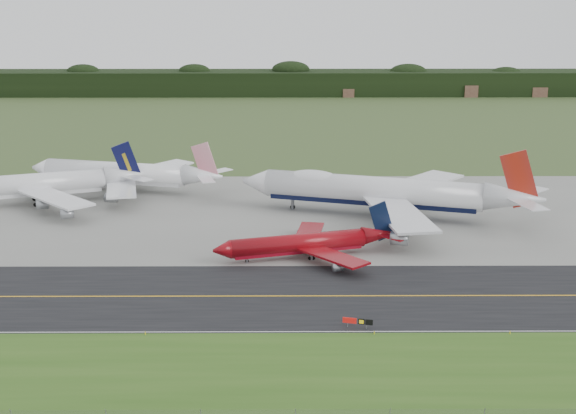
# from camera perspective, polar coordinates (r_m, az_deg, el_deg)

# --- Properties ---
(ground) EXTENTS (600.00, 600.00, 0.00)m
(ground) POSITION_cam_1_polar(r_m,az_deg,el_deg) (149.08, 2.58, -5.77)
(ground) COLOR #374721
(ground) RESTS_ON ground
(grass_verge) EXTENTS (400.00, 30.00, 0.01)m
(grass_verge) POSITION_cam_1_polar(r_m,az_deg,el_deg) (117.18, 3.44, -11.96)
(grass_verge) COLOR #2E5318
(grass_verge) RESTS_ON ground
(taxiway) EXTENTS (400.00, 32.00, 0.02)m
(taxiway) POSITION_cam_1_polar(r_m,az_deg,el_deg) (145.35, 2.66, -6.33)
(taxiway) COLOR black
(taxiway) RESTS_ON ground
(apron) EXTENTS (400.00, 78.00, 0.01)m
(apron) POSITION_cam_1_polar(r_m,az_deg,el_deg) (197.44, 1.86, -0.41)
(apron) COLOR slate
(apron) RESTS_ON ground
(taxiway_centreline) EXTENTS (400.00, 0.40, 0.00)m
(taxiway_centreline) POSITION_cam_1_polar(r_m,az_deg,el_deg) (145.35, 2.66, -6.33)
(taxiway_centreline) COLOR #ECA616
(taxiway_centreline) RESTS_ON taxiway
(taxiway_edge_line) EXTENTS (400.00, 0.25, 0.00)m
(taxiway_edge_line) POSITION_cam_1_polar(r_m,az_deg,el_deg) (131.10, 3.00, -8.84)
(taxiway_edge_line) COLOR silver
(taxiway_edge_line) RESTS_ON taxiway
(horizon_treeline) EXTENTS (700.00, 25.00, 12.00)m
(horizon_treeline) POSITION_cam_1_polar(r_m,az_deg,el_deg) (415.47, 0.72, 8.74)
(horizon_treeline) COLOR black
(horizon_treeline) RESTS_ON ground
(jet_ba_747) EXTENTS (71.72, 58.02, 18.40)m
(jet_ba_747) POSITION_cam_1_polar(r_m,az_deg,el_deg) (193.76, 6.76, 1.10)
(jet_ba_747) COLOR silver
(jet_ba_747) RESTS_ON ground
(jet_red_737) EXTENTS (38.82, 30.94, 10.65)m
(jet_red_737) POSITION_cam_1_polar(r_m,az_deg,el_deg) (164.74, 1.44, -2.58)
(jet_red_737) COLOR maroon
(jet_red_737) RESTS_ON ground
(jet_navy_gold) EXTENTS (55.74, 47.22, 14.78)m
(jet_navy_gold) POSITION_cam_1_polar(r_m,az_deg,el_deg) (214.46, -17.55, 1.49)
(jet_navy_gold) COLOR white
(jet_navy_gold) RESTS_ON ground
(jet_star_tail) EXTENTS (55.13, 45.25, 14.68)m
(jet_star_tail) POSITION_cam_1_polar(r_m,az_deg,el_deg) (221.43, -11.47, 2.34)
(jet_star_tail) COLOR white
(jet_star_tail) RESTS_ON ground
(taxiway_sign) EXTENTS (4.85, 1.38, 1.65)m
(taxiway_sign) POSITION_cam_1_polar(r_m,az_deg,el_deg) (132.33, 4.97, -8.10)
(taxiway_sign) COLOR slate
(taxiway_sign) RESTS_ON ground
(edge_marker_left) EXTENTS (0.16, 0.16, 0.50)m
(edge_marker_left) POSITION_cam_1_polar(r_m,az_deg,el_deg) (131.77, -10.11, -8.83)
(edge_marker_left) COLOR yellow
(edge_marker_left) RESTS_ON ground
(edge_marker_center) EXTENTS (0.16, 0.16, 0.50)m
(edge_marker_center) POSITION_cam_1_polar(r_m,az_deg,el_deg) (130.69, 6.16, -8.88)
(edge_marker_center) COLOR yellow
(edge_marker_center) RESTS_ON ground
(edge_marker_right) EXTENTS (0.16, 0.16, 0.50)m
(edge_marker_right) POSITION_cam_1_polar(r_m,az_deg,el_deg) (134.86, 15.51, -8.59)
(edge_marker_right) COLOR yellow
(edge_marker_right) RESTS_ON ground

